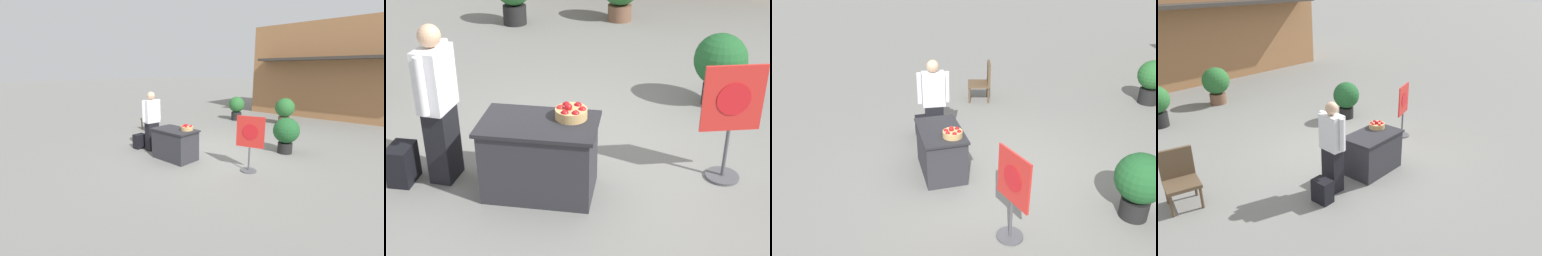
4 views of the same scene
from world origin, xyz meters
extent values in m
plane|color=slate|center=(0.00, 0.00, 0.00)|extent=(120.00, 120.00, 0.00)
cube|color=#9E6B42|center=(1.74, 10.01, 2.25)|extent=(9.13, 4.75, 4.50)
cube|color=#38332D|center=(1.74, 7.19, 2.79)|extent=(7.76, 0.90, 0.12)
cube|color=#2D2D33|center=(-0.25, -0.89, 0.38)|extent=(1.09, 0.67, 0.76)
cube|color=#242428|center=(-0.25, -0.89, 0.78)|extent=(1.16, 0.71, 0.04)
cylinder|color=tan|center=(0.05, -0.75, 0.85)|extent=(0.32, 0.32, 0.10)
sphere|color=red|center=(0.16, -0.75, 0.89)|extent=(0.08, 0.08, 0.08)
sphere|color=#A30F14|center=(0.10, -0.66, 0.89)|extent=(0.08, 0.08, 0.08)
sphere|color=#A30F14|center=(-0.02, -0.66, 0.89)|extent=(0.08, 0.08, 0.08)
sphere|color=red|center=(-0.06, -0.75, 0.89)|extent=(0.08, 0.08, 0.08)
sphere|color=red|center=(0.00, -0.85, 0.89)|extent=(0.08, 0.08, 0.08)
sphere|color=red|center=(0.11, -0.85, 0.89)|extent=(0.08, 0.08, 0.08)
sphere|color=red|center=(0.02, -0.77, 0.92)|extent=(0.08, 0.08, 0.08)
cube|color=black|center=(-1.31, -0.79, 0.41)|extent=(0.27, 0.36, 0.82)
cube|color=silver|center=(-1.31, -0.79, 1.14)|extent=(0.30, 0.44, 0.64)
sphere|color=tan|center=(-1.31, -0.79, 1.58)|extent=(0.23, 0.23, 0.23)
cylinder|color=silver|center=(-1.29, -0.53, 1.17)|extent=(0.09, 0.09, 0.59)
cylinder|color=silver|center=(-1.33, -1.05, 1.17)|extent=(0.09, 0.09, 0.59)
cube|color=black|center=(-1.73, -0.94, 0.21)|extent=(0.24, 0.34, 0.42)
cylinder|color=#4C4C51|center=(1.62, -0.35, 0.01)|extent=(0.36, 0.36, 0.03)
cylinder|color=#4C4C51|center=(1.62, -0.35, 0.31)|extent=(0.04, 0.04, 0.55)
cube|color=red|center=(1.62, -0.35, 0.93)|extent=(0.62, 0.19, 0.71)
cylinder|color=red|center=(1.63, -0.37, 0.93)|extent=(0.34, 0.10, 0.35)
cylinder|color=brown|center=(-3.20, 0.46, 0.20)|extent=(0.05, 0.05, 0.39)
cylinder|color=brown|center=(-3.66, 0.58, 0.20)|extent=(0.05, 0.05, 0.39)
cylinder|color=brown|center=(-3.08, 0.91, 0.20)|extent=(0.05, 0.05, 0.39)
cylinder|color=brown|center=(-3.53, 1.04, 0.20)|extent=(0.05, 0.05, 0.39)
cube|color=brown|center=(-3.37, 0.75, 0.42)|extent=(0.68, 0.68, 0.06)
cube|color=brown|center=(-3.30, 0.98, 0.72)|extent=(0.55, 0.20, 0.53)
cylinder|color=black|center=(1.68, 1.52, 0.15)|extent=(0.40, 0.40, 0.30)
sphere|color=#1E5628|center=(1.68, 1.52, 0.65)|extent=(0.71, 0.71, 0.71)
cylinder|color=black|center=(-2.02, 4.78, 0.19)|extent=(0.47, 0.47, 0.38)
sphere|color=#28662D|center=(-2.02, 4.78, 0.74)|extent=(0.71, 0.71, 0.71)
cylinder|color=brown|center=(0.02, 5.34, 0.16)|extent=(0.48, 0.48, 0.32)
sphere|color=#28662D|center=(0.02, 5.34, 0.73)|extent=(0.81, 0.81, 0.81)
camera|label=1|loc=(4.41, -5.34, 2.28)|focal=24.00mm
camera|label=2|loc=(0.83, -5.39, 3.17)|focal=50.00mm
camera|label=3|loc=(5.24, -1.97, 3.50)|focal=35.00mm
camera|label=4|loc=(-5.64, -4.96, 3.66)|focal=35.00mm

